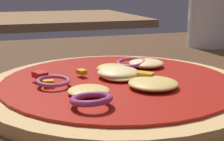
{
  "coord_description": "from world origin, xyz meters",
  "views": [
    {
      "loc": [
        -0.06,
        -0.33,
        0.14
      ],
      "look_at": [
        0.06,
        0.01,
        0.05
      ],
      "focal_mm": 53.58,
      "sensor_mm": 36.0,
      "label": 1
    }
  ],
  "objects": [
    {
      "name": "pizza",
      "position": [
        0.06,
        -0.01,
        0.04
      ],
      "size": [
        0.29,
        0.29,
        0.03
      ],
      "color": "tan",
      "rests_on": "dining_table"
    },
    {
      "name": "beer_glass",
      "position": [
        0.32,
        0.22,
        0.08
      ],
      "size": [
        0.08,
        0.08,
        0.12
      ],
      "color": "silver",
      "rests_on": "dining_table"
    },
    {
      "name": "background_table",
      "position": [
        0.16,
        1.05,
        0.01
      ],
      "size": [
        0.65,
        0.59,
        0.03
      ],
      "color": "brown",
      "rests_on": "ground"
    },
    {
      "name": "dining_table",
      "position": [
        0.0,
        0.0,
        0.01
      ],
      "size": [
        1.19,
        0.83,
        0.03
      ],
      "color": "#4C301C",
      "rests_on": "ground"
    }
  ]
}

